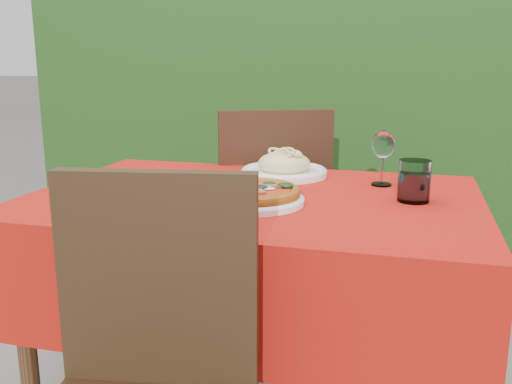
% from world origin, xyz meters
% --- Properties ---
extents(hedge, '(3.20, 0.55, 1.78)m').
position_xyz_m(hedge, '(0.00, 1.55, 0.92)').
color(hedge, black).
rests_on(hedge, ground).
extents(dining_table, '(1.26, 0.86, 0.75)m').
position_xyz_m(dining_table, '(0.00, 0.00, 0.60)').
color(dining_table, '#4B3218').
rests_on(dining_table, ground).
extents(chair_near, '(0.48, 0.48, 0.91)m').
position_xyz_m(chair_near, '(-0.04, -0.62, 0.52)').
color(chair_near, black).
rests_on(chair_near, ground).
extents(chair_far, '(0.56, 0.56, 0.94)m').
position_xyz_m(chair_far, '(-0.10, 0.60, 0.54)').
color(chair_far, black).
rests_on(chair_far, ground).
extents(pizza_plate, '(0.33, 0.33, 0.05)m').
position_xyz_m(pizza_plate, '(0.02, -0.10, 0.77)').
color(pizza_plate, white).
rests_on(pizza_plate, dining_table).
extents(pasta_plate, '(0.28, 0.28, 0.08)m').
position_xyz_m(pasta_plate, '(0.03, 0.28, 0.78)').
color(pasta_plate, white).
rests_on(pasta_plate, dining_table).
extents(water_glass, '(0.09, 0.09, 0.11)m').
position_xyz_m(water_glass, '(0.44, 0.04, 0.80)').
color(water_glass, silver).
rests_on(water_glass, dining_table).
extents(wine_glass, '(0.07, 0.07, 0.17)m').
position_xyz_m(wine_glass, '(0.35, 0.22, 0.87)').
color(wine_glass, white).
rests_on(wine_glass, dining_table).
extents(fork, '(0.03, 0.17, 0.00)m').
position_xyz_m(fork, '(-0.32, -0.10, 0.75)').
color(fork, '#B9B9C0').
rests_on(fork, dining_table).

